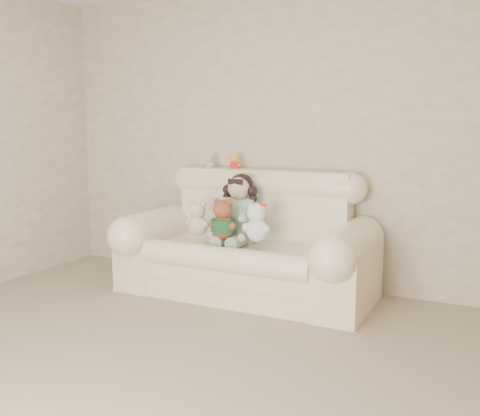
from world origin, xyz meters
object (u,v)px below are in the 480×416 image
sofa (245,234)px  brown_teddy (223,215)px  cream_teddy (198,215)px  white_cat (257,218)px  seated_child (239,208)px

sofa → brown_teddy: bearing=-124.7°
cream_teddy → white_cat: bearing=-8.8°
brown_teddy → white_cat: bearing=2.9°
seated_child → white_cat: 0.35m
cream_teddy → sofa: bearing=12.4°
sofa → cream_teddy: bearing=-159.3°
seated_child → brown_teddy: 0.25m
brown_teddy → seated_child: bearing=83.2°
sofa → white_cat: size_ratio=5.62×
seated_child → brown_teddy: size_ratio=1.55×
cream_teddy → brown_teddy: bearing=-14.7°
seated_child → cream_teddy: (-0.28, -0.22, -0.05)m
white_cat → cream_teddy: size_ratio=1.10×
sofa → seated_child: 0.24m
seated_child → cream_teddy: size_ratio=1.76×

